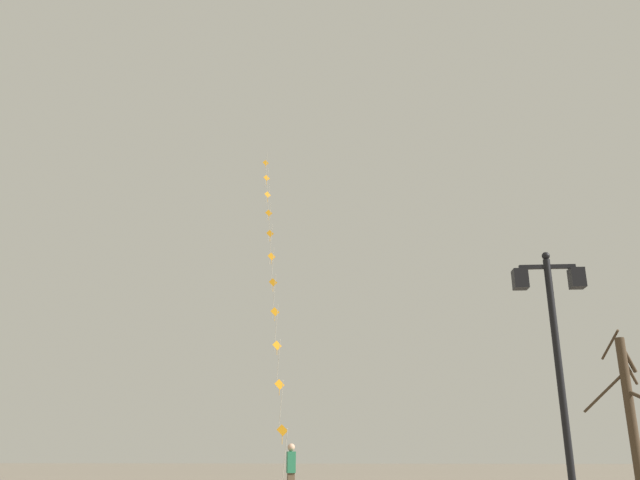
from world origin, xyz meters
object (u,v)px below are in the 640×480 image
object	(u,v)px
kite_flyer	(291,472)
bare_tree	(631,414)
kite_train	(272,268)
twin_lantern_lamp_post	(555,333)

from	to	relation	value
kite_flyer	bare_tree	world-z (taller)	bare_tree
kite_train	bare_tree	size ratio (longest dim) A/B	3.97
kite_flyer	twin_lantern_lamp_post	bearing A→B (deg)	-153.42
bare_tree	kite_train	bearing A→B (deg)	138.65
twin_lantern_lamp_post	bare_tree	world-z (taller)	twin_lantern_lamp_post
kite_train	kite_flyer	world-z (taller)	kite_train
kite_train	kite_flyer	distance (m)	12.55
kite_train	twin_lantern_lamp_post	bearing A→B (deg)	-63.54
twin_lantern_lamp_post	kite_flyer	size ratio (longest dim) A/B	3.11
kite_flyer	bare_tree	bearing A→B (deg)	-111.04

